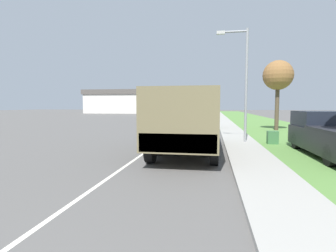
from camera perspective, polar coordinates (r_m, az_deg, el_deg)
The scene contains 12 objects.
ground_plane at distance 39.03m, azimuth 5.25°, elevation 1.38°, with size 180.00×180.00×0.00m, color #565451.
lane_centre_stripe at distance 39.03m, azimuth 5.25°, elevation 1.38°, with size 0.12×120.00×0.00m.
sidewalk_right at distance 38.94m, azimuth 11.87°, elevation 1.38°, with size 1.80×120.00×0.12m.
grass_strip_right at distance 39.37m, azimuth 18.28°, elevation 1.21°, with size 7.00×120.00×0.02m.
military_truck at distance 11.59m, azimuth 4.32°, elevation 1.90°, with size 2.59×7.17×2.70m.
car_nearest_ahead at distance 24.09m, azimuth 7.76°, elevation 0.95°, with size 1.86×4.48×1.38m.
car_second_ahead at distance 37.01m, azimuth 1.60°, elevation 2.27°, with size 1.91×4.90×1.48m.
pickup_truck at distance 12.82m, azimuth 32.17°, elevation -1.67°, with size 2.10×5.63×1.82m.
lamp_post at distance 15.00m, azimuth 15.81°, elevation 10.88°, with size 1.69×0.24×6.10m.
tree_mid_right at distance 24.01m, azimuth 22.82°, elevation 9.99°, with size 2.46×2.46×5.83m.
utility_box at distance 15.31m, azimuth 21.80°, elevation -2.33°, with size 0.55×0.45×0.70m.
building_distant at distance 75.72m, azimuth -9.30°, elevation 5.25°, with size 19.48×14.30×6.30m.
Camera 1 is at (2.95, 1.14, 2.10)m, focal length 28.00 mm.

